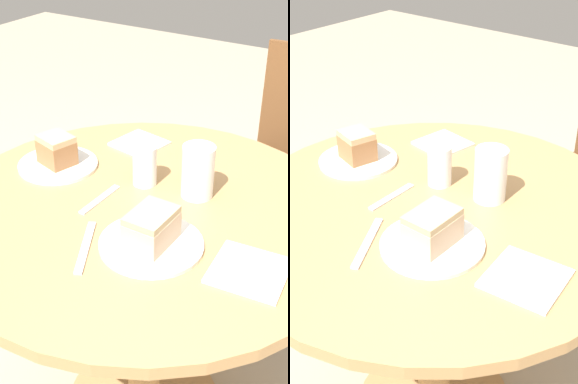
# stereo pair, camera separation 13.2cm
# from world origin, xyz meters

# --- Properties ---
(table) EXTENTS (1.02, 1.02, 0.77)m
(table) POSITION_xyz_m (0.00, 0.00, 0.59)
(table) COLOR tan
(table) RESTS_ON ground_plane
(plate_near) EXTENTS (0.24, 0.24, 0.01)m
(plate_near) POSITION_xyz_m (0.10, -0.13, 0.77)
(plate_near) COLOR silver
(plate_near) RESTS_ON table
(plate_far) EXTENTS (0.22, 0.22, 0.01)m
(plate_far) POSITION_xyz_m (-0.32, 0.04, 0.77)
(plate_far) COLOR silver
(plate_far) RESTS_ON table
(cake_slice_near) EXTENTS (0.09, 0.12, 0.08)m
(cake_slice_near) POSITION_xyz_m (0.10, -0.13, 0.82)
(cake_slice_near) COLOR beige
(cake_slice_near) RESTS_ON plate_near
(cake_slice_far) EXTENTS (0.11, 0.10, 0.08)m
(cake_slice_far) POSITION_xyz_m (-0.32, 0.04, 0.82)
(cake_slice_far) COLOR #9E6B42
(cake_slice_far) RESTS_ON plate_far
(glass_lemonade) EXTENTS (0.06, 0.06, 0.11)m
(glass_lemonade) POSITION_xyz_m (-0.06, 0.09, 0.81)
(glass_lemonade) COLOR silver
(glass_lemonade) RESTS_ON table
(glass_water) EXTENTS (0.08, 0.08, 0.14)m
(glass_water) POSITION_xyz_m (0.09, 0.12, 0.83)
(glass_water) COLOR silver
(glass_water) RESTS_ON table
(napkin_stack) EXTENTS (0.17, 0.17, 0.01)m
(napkin_stack) POSITION_xyz_m (0.32, -0.10, 0.77)
(napkin_stack) COLOR silver
(napkin_stack) RESTS_ON table
(fork) EXTENTS (0.11, 0.18, 0.00)m
(fork) POSITION_xyz_m (-0.02, -0.22, 0.77)
(fork) COLOR silver
(fork) RESTS_ON table
(spoon) EXTENTS (0.02, 0.15, 0.00)m
(spoon) POSITION_xyz_m (-0.11, -0.04, 0.77)
(spoon) COLOR silver
(spoon) RESTS_ON table
(napkin_side) EXTENTS (0.16, 0.16, 0.01)m
(napkin_side) POSITION_xyz_m (-0.20, 0.28, 0.77)
(napkin_side) COLOR silver
(napkin_side) RESTS_ON table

